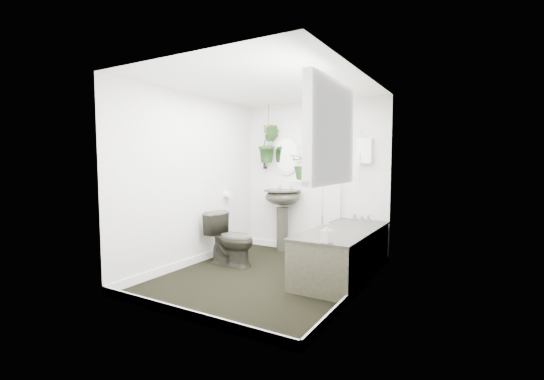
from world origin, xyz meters
The scene contains 22 objects.
floor centered at (0.00, 0.00, -0.01)m, with size 2.30×2.80×0.02m, color black.
ceiling centered at (0.00, 0.00, 2.31)m, with size 2.30×2.80×0.02m, color white.
wall_back centered at (0.00, 1.41, 1.15)m, with size 2.30×0.02×2.30m, color white.
wall_front centered at (0.00, -1.41, 1.15)m, with size 2.30×0.02×2.30m, color white.
wall_left centered at (-1.16, 0.00, 1.15)m, with size 0.02×2.80×2.30m, color white.
wall_right centered at (1.16, 0.00, 1.15)m, with size 0.02×2.80×2.30m, color white.
skirting centered at (0.00, 0.00, 0.05)m, with size 2.30×2.80×0.10m, color white.
bathtub centered at (0.80, 0.50, 0.29)m, with size 0.72×1.72×0.58m, color #2E2D24, non-canonical shape.
bath_screen centered at (0.47, 0.99, 1.28)m, with size 0.04×0.72×1.40m, color silver, non-canonical shape.
shower_box centered at (0.80, 1.34, 1.55)m, with size 0.20×0.10×0.35m, color white.
oval_mirror centered at (-0.45, 1.37, 1.50)m, with size 0.46×0.03×0.62m, color beige.
wall_sconce centered at (-0.85, 1.36, 1.40)m, with size 0.04×0.04×0.22m, color black.
toilet_roll_holder centered at (-1.10, 0.70, 0.90)m, with size 0.11×0.11×0.11m, color white.
window_recess centered at (1.09, -0.70, 1.65)m, with size 0.08×1.00×0.90m, color white.
window_sill centered at (1.02, -0.70, 1.23)m, with size 0.18×1.00×0.04m, color white.
window_blinds centered at (1.04, -0.70, 1.65)m, with size 0.01×0.86×0.76m, color white.
toilet centered at (-0.68, 0.21, 0.36)m, with size 0.40×0.70×0.71m, color #2E2D24.
pedestal_sink centered at (-0.45, 1.24, 0.49)m, with size 0.57×0.49×0.97m, color #2E2D24, non-canonical shape.
sill_plant centered at (0.97, -0.97, 1.38)m, with size 0.24×0.21×0.27m, color black.
hanging_plant centered at (-0.70, 1.25, 1.67)m, with size 0.32×0.26×0.59m, color black.
soap_bottle centered at (0.90, -0.29, 0.68)m, with size 0.09×0.09×0.20m, color #302626.
hanging_pot centered at (-0.70, 1.25, 1.91)m, with size 0.16×0.16×0.12m, color #4F4735.
Camera 1 is at (2.25, -3.70, 1.40)m, focal length 24.00 mm.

